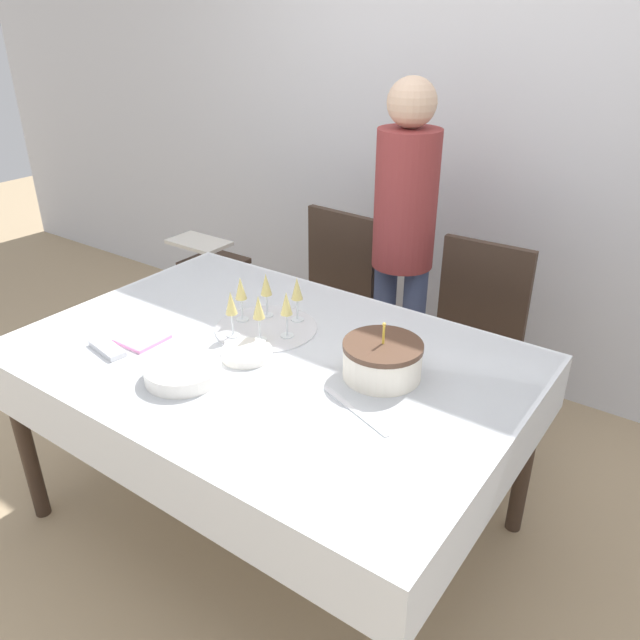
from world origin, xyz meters
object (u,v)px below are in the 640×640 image
(birthday_cake, at_px, (382,360))
(dining_chair_far_right, at_px, (469,343))
(dining_chair_far_left, at_px, (328,301))
(high_chair, at_px, (212,275))
(plate_stack_dessert, at_px, (247,353))
(plate_stack_main, at_px, (183,372))
(person_standing, at_px, (404,226))
(champagne_tray, at_px, (265,311))

(birthday_cake, bearing_deg, dining_chair_far_right, 91.21)
(dining_chair_far_left, height_order, high_chair, dining_chair_far_left)
(dining_chair_far_left, bearing_deg, plate_stack_dessert, -70.80)
(plate_stack_dessert, bearing_deg, plate_stack_main, -108.47)
(birthday_cake, distance_m, plate_stack_main, 0.64)
(person_standing, bearing_deg, champagne_tray, -96.80)
(birthday_cake, height_order, champagne_tray, birthday_cake)
(plate_stack_dessert, relative_size, person_standing, 0.11)
(dining_chair_far_right, height_order, birthday_cake, birthday_cake)
(dining_chair_far_right, bearing_deg, high_chair, -179.15)
(dining_chair_far_left, distance_m, plate_stack_main, 1.26)
(dining_chair_far_left, distance_m, person_standing, 0.57)
(dining_chair_far_left, bearing_deg, birthday_cake, -46.25)
(birthday_cake, relative_size, champagne_tray, 0.68)
(dining_chair_far_right, distance_m, high_chair, 1.55)
(dining_chair_far_right, height_order, plate_stack_main, dining_chair_far_right)
(plate_stack_dessert, relative_size, high_chair, 0.25)
(plate_stack_dessert, height_order, person_standing, person_standing)
(dining_chair_far_right, relative_size, champagne_tray, 2.52)
(champagne_tray, relative_size, high_chair, 0.54)
(plate_stack_dessert, distance_m, person_standing, 1.07)
(dining_chair_far_right, height_order, person_standing, person_standing)
(dining_chair_far_left, bearing_deg, plate_stack_main, -77.50)
(dining_chair_far_left, height_order, birthday_cake, birthday_cake)
(champagne_tray, xyz_separation_m, high_chair, (-1.04, 0.76, -0.37))
(champagne_tray, height_order, high_chair, champagne_tray)
(plate_stack_main, bearing_deg, high_chair, 131.79)
(champagne_tray, bearing_deg, dining_chair_far_left, 108.36)
(dining_chair_far_right, distance_m, plate_stack_dessert, 1.09)
(dining_chair_far_right, relative_size, birthday_cake, 3.71)
(birthday_cake, xyz_separation_m, champagne_tray, (-0.52, 0.04, 0.01))
(high_chair, bearing_deg, champagne_tray, -35.95)
(birthday_cake, height_order, plate_stack_main, birthday_cake)
(champagne_tray, relative_size, plate_stack_main, 1.53)
(dining_chair_far_right, height_order, high_chair, dining_chair_far_right)
(champagne_tray, relative_size, plate_stack_dessert, 2.16)
(plate_stack_dessert, bearing_deg, dining_chair_far_right, 66.56)
(dining_chair_far_left, bearing_deg, high_chair, -178.34)
(dining_chair_far_right, height_order, plate_stack_dessert, dining_chair_far_right)
(dining_chair_far_left, xyz_separation_m, plate_stack_dessert, (0.34, -0.97, 0.26))
(birthday_cake, bearing_deg, plate_stack_main, -143.33)
(plate_stack_main, xyz_separation_m, high_chair, (-1.05, 1.17, -0.32))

